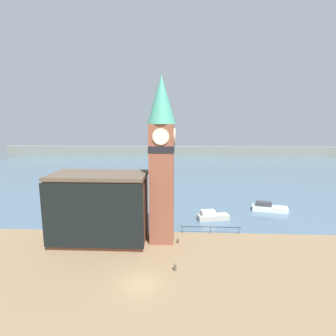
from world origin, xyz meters
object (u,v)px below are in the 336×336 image
(mooring_bollard_far, at_px, (178,240))
(boat_near, at_px, (212,216))
(mooring_bollard_near, at_px, (175,267))
(boat_far, at_px, (269,208))
(pier_building, at_px, (100,208))
(clock_tower, at_px, (162,156))

(mooring_bollard_far, bearing_deg, boat_near, 57.76)
(boat_near, distance_m, mooring_bollard_near, 17.83)
(boat_near, relative_size, mooring_bollard_near, 6.74)
(mooring_bollard_far, bearing_deg, boat_far, 39.99)
(pier_building, relative_size, mooring_bollard_far, 19.19)
(mooring_bollard_near, distance_m, mooring_bollard_far, 7.18)
(boat_near, bearing_deg, clock_tower, -145.67)
(boat_far, height_order, mooring_bollard_far, boat_far)
(boat_far, xyz_separation_m, mooring_bollard_far, (-17.61, -14.77, -0.29))
(clock_tower, bearing_deg, boat_far, 34.84)
(boat_far, relative_size, mooring_bollard_far, 9.78)
(pier_building, bearing_deg, mooring_bollard_near, -33.82)
(pier_building, xyz_separation_m, mooring_bollard_far, (11.18, -0.13, -4.65))
(boat_far, bearing_deg, pier_building, -139.66)
(boat_far, bearing_deg, boat_near, -142.24)
(pier_building, distance_m, boat_far, 32.59)
(pier_building, xyz_separation_m, boat_far, (28.79, 14.64, -4.36))
(mooring_bollard_near, bearing_deg, clock_tower, 104.29)
(clock_tower, height_order, boat_near, clock_tower)
(boat_near, bearing_deg, pier_building, -162.99)
(boat_far, height_order, mooring_bollard_near, boat_far)
(pier_building, relative_size, mooring_bollard_near, 15.69)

